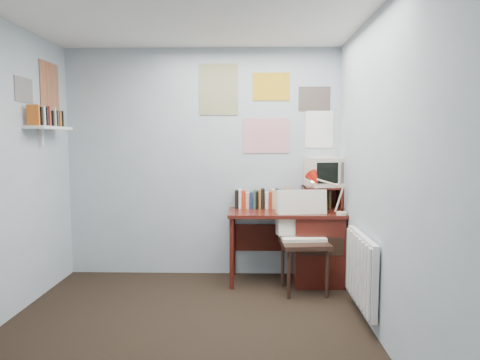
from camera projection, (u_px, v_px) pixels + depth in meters
The scene contains 13 objects.
ground at pixel (178, 348), 3.11m from camera, with size 3.50×3.50×0.00m, color black.
back_wall at pixel (203, 163), 4.73m from camera, with size 3.00×0.02×2.50m, color #AEBDC6.
right_wall at pixel (391, 177), 2.95m from camera, with size 0.02×3.50×2.50m, color #AEBDC6.
desk at pixel (311, 244), 4.51m from camera, with size 1.20×0.55×0.76m.
desk_chair at pixel (304, 244), 4.21m from camera, with size 0.50×0.48×0.98m, color black.
desk_lamp at pixel (342, 196), 4.24m from camera, with size 0.27×0.23×0.39m, color red.
tv_riser at pixel (321, 198), 4.58m from camera, with size 0.40×0.30×0.25m, color #4F1812.
crt_tv at pixel (325, 170), 4.57m from camera, with size 0.36×0.33×0.34m, color beige.
book_row at pixel (262, 198), 4.66m from camera, with size 0.60×0.14×0.22m, color #4F1812.
radiator at pixel (361, 270), 3.58m from camera, with size 0.09×0.80×0.60m, color white.
wall_shelf at pixel (49, 128), 4.08m from camera, with size 0.20×0.62×0.24m, color white.
posters_back at pixel (266, 108), 4.65m from camera, with size 1.20×0.01×0.90m, color white.
posters_left at pixel (37, 88), 4.05m from camera, with size 0.01×0.70×0.60m, color white.
Camera 1 is at (0.52, -2.97, 1.51)m, focal length 32.00 mm.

